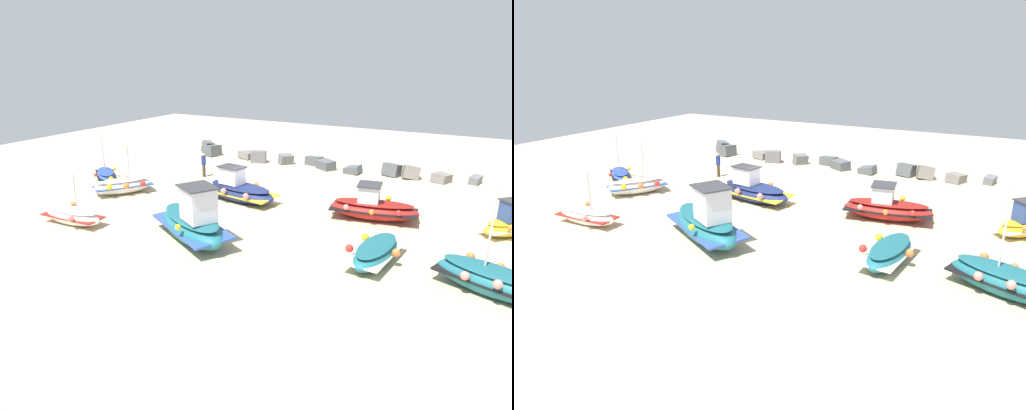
# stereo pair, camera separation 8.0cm
# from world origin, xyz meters

# --- Properties ---
(ground_plane) EXTENTS (59.17, 59.17, 0.00)m
(ground_plane) POSITION_xyz_m (0.00, 0.00, 0.00)
(ground_plane) COLOR #C6B289
(fishing_boat_0) EXTENTS (2.06, 3.89, 0.92)m
(fishing_boat_0) POSITION_xyz_m (8.01, -4.72, 0.46)
(fishing_boat_0) COLOR #1E6670
(fishing_boat_0) RESTS_ON ground_plane
(fishing_boat_1) EXTENTS (5.53, 4.25, 2.86)m
(fishing_boat_1) POSITION_xyz_m (-0.05, -6.46, 0.89)
(fishing_boat_1) COLOR #1E6670
(fishing_boat_1) RESTS_ON ground_plane
(fishing_boat_2) EXTENTS (4.85, 2.74, 1.94)m
(fishing_boat_2) POSITION_xyz_m (6.46, 0.47, 0.62)
(fishing_boat_2) COLOR maroon
(fishing_boat_2) RESTS_ON ground_plane
(fishing_boat_3) EXTENTS (5.00, 2.70, 2.04)m
(fishing_boat_3) POSITION_xyz_m (-1.32, -0.17, 0.64)
(fishing_boat_3) COLOR navy
(fishing_boat_3) RESTS_ON ground_plane
(fishing_boat_4) EXTENTS (3.11, 3.81, 3.11)m
(fishing_boat_4) POSITION_xyz_m (-8.33, -2.41, 0.51)
(fishing_boat_4) COLOR white
(fishing_boat_4) RESTS_ON ground_plane
(fishing_boat_5) EXTENTS (2.90, 2.98, 3.83)m
(fishing_boat_5) POSITION_xyz_m (12.83, 1.30, 0.57)
(fishing_boat_5) COLOR gold
(fishing_boat_5) RESTS_ON ground_plane
(fishing_boat_6) EXTENTS (3.54, 1.66, 2.72)m
(fishing_boat_6) POSITION_xyz_m (-6.70, -7.65, 0.45)
(fishing_boat_6) COLOR white
(fishing_boat_6) RESTS_ON ground_plane
(fishing_boat_7) EXTENTS (4.25, 2.68, 4.10)m
(fishing_boat_7) POSITION_xyz_m (12.32, -5.35, 0.56)
(fishing_boat_7) COLOR #1E6670
(fishing_boat_7) RESTS_ON ground_plane
(fishing_boat_8) EXTENTS (3.24, 2.97, 3.02)m
(fishing_boat_8) POSITION_xyz_m (-11.64, -0.63, 0.37)
(fishing_boat_8) COLOR #2D4C9E
(fishing_boat_8) RESTS_ON ground_plane
(person_walking) EXTENTS (0.32, 0.32, 1.68)m
(person_walking) POSITION_xyz_m (-6.26, 3.31, 0.97)
(person_walking) COLOR brown
(person_walking) RESTS_ON ground_plane
(breakwater_rocks) EXTENTS (22.32, 2.59, 1.22)m
(breakwater_rocks) POSITION_xyz_m (-0.96, 9.71, 0.37)
(breakwater_rocks) COLOR #4C5156
(breakwater_rocks) RESTS_ON ground_plane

